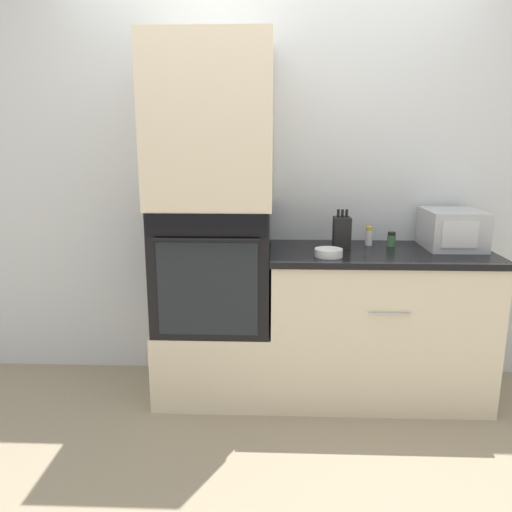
{
  "coord_description": "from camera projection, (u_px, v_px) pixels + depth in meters",
  "views": [
    {
      "loc": [
        0.02,
        -2.51,
        1.5
      ],
      "look_at": [
        -0.09,
        0.21,
        0.87
      ],
      "focal_mm": 35.0,
      "sensor_mm": 36.0,
      "label": 1
    }
  ],
  "objects": [
    {
      "name": "knife_block",
      "position": [
        342.0,
        232.0,
        2.91
      ],
      "size": [
        0.1,
        0.12,
        0.23
      ],
      "color": "black",
      "rests_on": "counter_unit"
    },
    {
      "name": "condiment_jar_near",
      "position": [
        369.0,
        236.0,
        2.99
      ],
      "size": [
        0.04,
        0.04,
        0.11
      ],
      "color": "silver",
      "rests_on": "counter_unit"
    },
    {
      "name": "condiment_jar_mid",
      "position": [
        391.0,
        239.0,
        2.97
      ],
      "size": [
        0.05,
        0.05,
        0.08
      ],
      "color": "#427047",
      "rests_on": "counter_unit"
    },
    {
      "name": "wall_oven",
      "position": [
        214.0,
        266.0,
        2.91
      ],
      "size": [
        0.65,
        0.64,
        0.7
      ],
      "color": "black",
      "rests_on": "oven_cabinet_base"
    },
    {
      "name": "wall_back",
      "position": [
        273.0,
        182.0,
        3.12
      ],
      "size": [
        8.0,
        0.05,
        2.5
      ],
      "color": "silver",
      "rests_on": "ground_plane"
    },
    {
      "name": "oven_cabinet_base",
      "position": [
        216.0,
        356.0,
        3.04
      ],
      "size": [
        0.67,
        0.6,
        0.44
      ],
      "color": "beige",
      "rests_on": "ground_plane"
    },
    {
      "name": "microwave",
      "position": [
        452.0,
        229.0,
        2.9
      ],
      "size": [
        0.32,
        0.36,
        0.22
      ],
      "color": "#B2B5BA",
      "rests_on": "counter_unit"
    },
    {
      "name": "oven_cabinet_upper",
      "position": [
        211.0,
        125.0,
        2.73
      ],
      "size": [
        0.67,
        0.6,
        0.9
      ],
      "color": "beige",
      "rests_on": "wall_oven"
    },
    {
      "name": "bowl",
      "position": [
        329.0,
        253.0,
        2.7
      ],
      "size": [
        0.15,
        0.15,
        0.04
      ],
      "color": "white",
      "rests_on": "counter_unit"
    },
    {
      "name": "ground_plane",
      "position": [
        270.0,
        416.0,
        2.79
      ],
      "size": [
        12.0,
        12.0,
        0.0
      ],
      "primitive_type": "plane",
      "color": "gray"
    },
    {
      "name": "counter_unit",
      "position": [
        376.0,
        323.0,
        2.95
      ],
      "size": [
        1.26,
        0.63,
        0.89
      ],
      "color": "beige",
      "rests_on": "ground_plane"
    }
  ]
}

